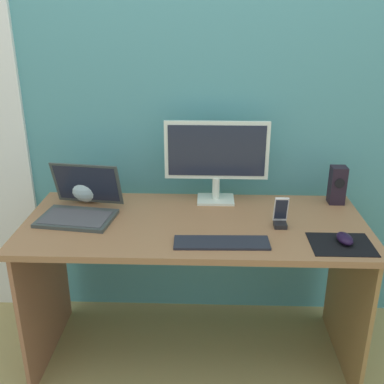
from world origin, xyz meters
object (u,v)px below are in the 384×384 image
(monitor, at_px, (217,156))
(fishbowl, at_px, (88,184))
(speaker_right, at_px, (337,185))
(phone_in_dock, at_px, (281,216))
(laptop, at_px, (80,206))
(keyboard_external, at_px, (222,243))
(mouse, at_px, (345,239))

(monitor, relative_size, fishbowl, 2.76)
(speaker_right, height_order, phone_in_dock, speaker_right)
(monitor, distance_m, laptop, 0.68)
(speaker_right, distance_m, fishbowl, 1.21)
(keyboard_external, height_order, mouse, mouse)
(speaker_right, relative_size, fishbowl, 1.03)
(phone_in_dock, bearing_deg, fishbowl, 163.76)
(speaker_right, distance_m, laptop, 1.22)
(laptop, height_order, mouse, laptop)
(laptop, bearing_deg, phone_in_dock, -5.13)
(fishbowl, bearing_deg, monitor, 1.55)
(fishbowl, distance_m, keyboard_external, 0.78)
(keyboard_external, bearing_deg, phone_in_dock, 31.68)
(keyboard_external, xyz_separation_m, phone_in_dock, (0.26, 0.17, 0.04))
(mouse, distance_m, phone_in_dock, 0.28)
(monitor, height_order, keyboard_external, monitor)
(phone_in_dock, bearing_deg, monitor, 134.60)
(speaker_right, bearing_deg, keyboard_external, -142.06)
(laptop, bearing_deg, fishbowl, 92.14)
(speaker_right, bearing_deg, fishbowl, -179.54)
(fishbowl, xyz_separation_m, mouse, (1.14, -0.41, -0.06))
(mouse, xyz_separation_m, phone_in_dock, (-0.24, 0.15, 0.03))
(keyboard_external, relative_size, mouse, 3.85)
(monitor, xyz_separation_m, laptop, (-0.62, -0.20, -0.18))
(monitor, distance_m, phone_in_dock, 0.43)
(monitor, bearing_deg, speaker_right, -0.71)
(mouse, bearing_deg, fishbowl, 153.53)
(laptop, xyz_separation_m, mouse, (1.14, -0.23, -0.03))
(monitor, relative_size, mouse, 4.98)
(laptop, distance_m, mouse, 1.16)
(monitor, xyz_separation_m, keyboard_external, (0.02, -0.45, -0.22))
(fishbowl, bearing_deg, laptop, -87.86)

